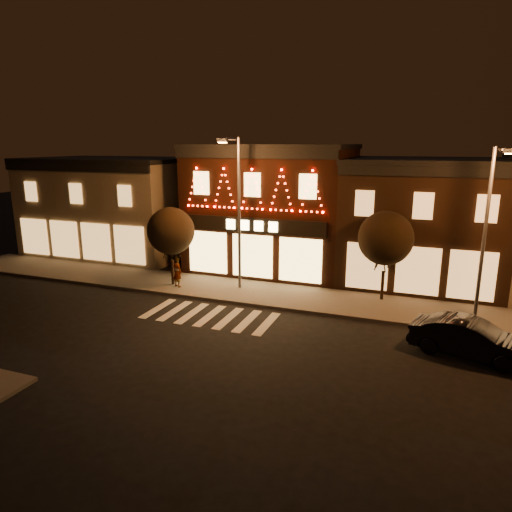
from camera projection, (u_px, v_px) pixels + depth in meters
The scene contains 11 objects.
ground at pixel (168, 348), 19.25m from camera, with size 120.00×120.00×0.00m, color black.
sidewalk_far at pixel (273, 295), 25.82m from camera, with size 44.00×4.00×0.15m, color #47423D.
building_left at pixel (114, 206), 35.52m from camera, with size 12.20×8.28×7.30m.
building_pulp at pixel (274, 207), 30.96m from camera, with size 10.20×8.34×8.30m.
building_right_a at pixel (422, 221), 27.84m from camera, with size 9.20×8.28×7.50m.
streetlamp_mid at pixel (237, 203), 25.50m from camera, with size 0.56×1.96×8.52m.
streetlamp_right at pixel (488, 226), 19.72m from camera, with size 0.74×1.85×8.08m.
tree_left at pixel (171, 231), 26.77m from camera, with size 2.76×2.76×4.62m.
tree_right at pixel (386, 238), 24.08m from camera, with size 2.88×2.88×4.81m.
dark_sedan at pixel (471, 339), 18.34m from camera, with size 1.62×4.65×1.53m, color black.
pedestrian at pixel (177, 272), 26.86m from camera, with size 0.65×0.42×1.77m, color gray.
Camera 1 is at (9.68, -15.34, 8.36)m, focal length 32.24 mm.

